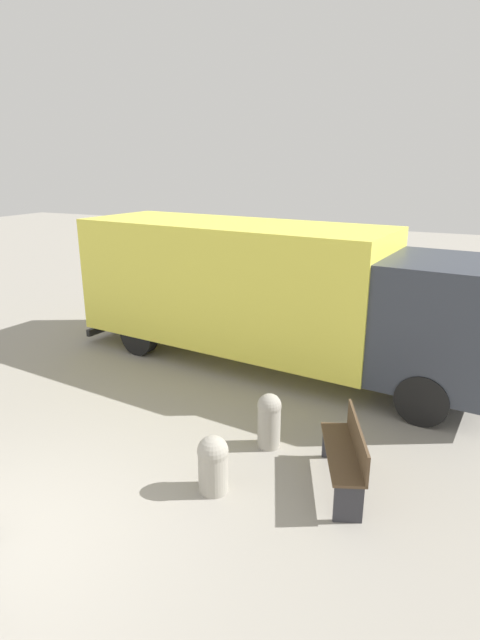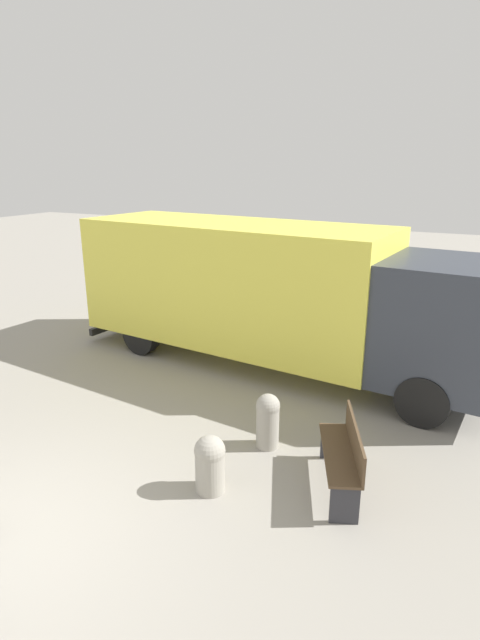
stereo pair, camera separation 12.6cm
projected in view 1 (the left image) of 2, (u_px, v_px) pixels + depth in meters
The scene contains 4 objects.
delivery_truck at pixel (267, 289), 10.08m from camera, with size 8.70×3.17×2.88m.
park_bench at pixel (347, 453), 6.34m from camera, with size 0.90×1.50×0.90m.
bollard_near_bench at pixel (213, 462), 6.29m from camera, with size 0.40×0.40×0.77m.
bollard_far_bench at pixel (269, 418), 7.29m from camera, with size 0.35×0.35×0.84m.
Camera 1 is at (4.28, -2.87, 4.00)m, focal length 28.00 mm.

